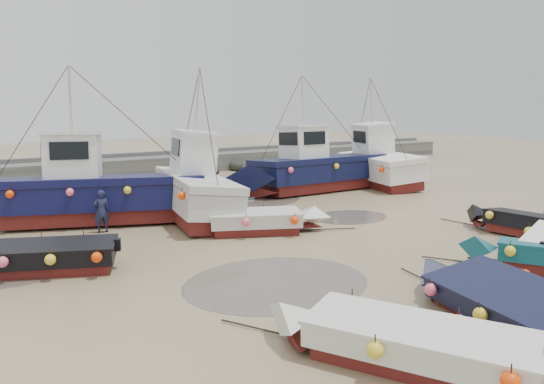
{
  "coord_description": "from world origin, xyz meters",
  "views": [
    {
      "loc": [
        -11.72,
        -12.09,
        4.73
      ],
      "look_at": [
        -0.29,
        4.4,
        1.4
      ],
      "focal_mm": 35.0,
      "sensor_mm": 36.0,
      "label": 1
    }
  ],
  "objects_px": {
    "dinghy_1": "(508,298)",
    "cabin_boat_2": "(311,168)",
    "dinghy_5": "(265,218)",
    "cabin_boat_0": "(86,191)",
    "dinghy_2": "(544,254)",
    "dinghy_6": "(522,220)",
    "cabin_boat_3": "(377,162)",
    "dinghy_4": "(33,254)",
    "cabin_boat_1": "(190,186)",
    "dinghy_0": "(399,336)",
    "person": "(103,232)"
  },
  "relations": [
    {
      "from": "dinghy_6",
      "to": "cabin_boat_1",
      "type": "relative_size",
      "value": 0.57
    },
    {
      "from": "dinghy_2",
      "to": "cabin_boat_0",
      "type": "xyz_separation_m",
      "value": [
        -8.77,
        13.85,
        0.75
      ]
    },
    {
      "from": "dinghy_1",
      "to": "dinghy_5",
      "type": "relative_size",
      "value": 1.2
    },
    {
      "from": "cabin_boat_1",
      "to": "person",
      "type": "bearing_deg",
      "value": -161.29
    },
    {
      "from": "dinghy_1",
      "to": "dinghy_2",
      "type": "xyz_separation_m",
      "value": [
        4.0,
        1.36,
        0.02
      ]
    },
    {
      "from": "cabin_boat_3",
      "to": "dinghy_2",
      "type": "bearing_deg",
      "value": -104.66
    },
    {
      "from": "dinghy_1",
      "to": "dinghy_4",
      "type": "height_order",
      "value": "same"
    },
    {
      "from": "dinghy_4",
      "to": "dinghy_2",
      "type": "bearing_deg",
      "value": -100.59
    },
    {
      "from": "dinghy_5",
      "to": "cabin_boat_3",
      "type": "distance_m",
      "value": 13.58
    },
    {
      "from": "cabin_boat_2",
      "to": "dinghy_2",
      "type": "bearing_deg",
      "value": 167.28
    },
    {
      "from": "dinghy_0",
      "to": "dinghy_2",
      "type": "distance_m",
      "value": 7.57
    },
    {
      "from": "cabin_boat_0",
      "to": "cabin_boat_1",
      "type": "height_order",
      "value": "same"
    },
    {
      "from": "dinghy_6",
      "to": "cabin_boat_2",
      "type": "relative_size",
      "value": 0.5
    },
    {
      "from": "dinghy_4",
      "to": "cabin_boat_1",
      "type": "xyz_separation_m",
      "value": [
        6.93,
        4.14,
        0.82
      ]
    },
    {
      "from": "dinghy_1",
      "to": "cabin_boat_2",
      "type": "bearing_deg",
      "value": 78.64
    },
    {
      "from": "dinghy_4",
      "to": "cabin_boat_3",
      "type": "bearing_deg",
      "value": -48.4
    },
    {
      "from": "dinghy_2",
      "to": "cabin_boat_0",
      "type": "distance_m",
      "value": 16.42
    },
    {
      "from": "dinghy_4",
      "to": "dinghy_5",
      "type": "distance_m",
      "value": 8.05
    },
    {
      "from": "dinghy_6",
      "to": "dinghy_1",
      "type": "bearing_deg",
      "value": -156.02
    },
    {
      "from": "dinghy_4",
      "to": "dinghy_6",
      "type": "relative_size",
      "value": 1.08
    },
    {
      "from": "dinghy_2",
      "to": "person",
      "type": "bearing_deg",
      "value": 97.15
    },
    {
      "from": "dinghy_1",
      "to": "dinghy_5",
      "type": "distance_m",
      "value": 9.8
    },
    {
      "from": "dinghy_4",
      "to": "dinghy_5",
      "type": "xyz_separation_m",
      "value": [
        8.05,
        0.18,
        0.01
      ]
    },
    {
      "from": "dinghy_0",
      "to": "cabin_boat_0",
      "type": "relative_size",
      "value": 0.56
    },
    {
      "from": "dinghy_6",
      "to": "person",
      "type": "xyz_separation_m",
      "value": [
        -12.43,
        9.18,
        -0.56
      ]
    },
    {
      "from": "dinghy_4",
      "to": "dinghy_6",
      "type": "xyz_separation_m",
      "value": [
        15.52,
        -5.48,
        0.01
      ]
    },
    {
      "from": "dinghy_5",
      "to": "cabin_boat_0",
      "type": "relative_size",
      "value": 0.49
    },
    {
      "from": "cabin_boat_1",
      "to": "dinghy_6",
      "type": "bearing_deg",
      "value": -36.04
    },
    {
      "from": "dinghy_5",
      "to": "cabin_boat_1",
      "type": "height_order",
      "value": "cabin_boat_1"
    },
    {
      "from": "dinghy_5",
      "to": "cabin_boat_0",
      "type": "bearing_deg",
      "value": -111.92
    },
    {
      "from": "dinghy_0",
      "to": "cabin_boat_0",
      "type": "height_order",
      "value": "cabin_boat_0"
    },
    {
      "from": "dinghy_1",
      "to": "person",
      "type": "relative_size",
      "value": 3.99
    },
    {
      "from": "dinghy_0",
      "to": "cabin_boat_3",
      "type": "height_order",
      "value": "cabin_boat_3"
    },
    {
      "from": "dinghy_2",
      "to": "cabin_boat_0",
      "type": "height_order",
      "value": "cabin_boat_0"
    },
    {
      "from": "dinghy_0",
      "to": "dinghy_2",
      "type": "xyz_separation_m",
      "value": [
        7.45,
        1.33,
        0.02
      ]
    },
    {
      "from": "dinghy_2",
      "to": "cabin_boat_2",
      "type": "bearing_deg",
      "value": 47.46
    },
    {
      "from": "dinghy_0",
      "to": "dinghy_6",
      "type": "xyz_separation_m",
      "value": [
        11.11,
        4.11,
        0.02
      ]
    },
    {
      "from": "person",
      "to": "cabin_boat_3",
      "type": "bearing_deg",
      "value": -170.11
    },
    {
      "from": "dinghy_0",
      "to": "cabin_boat_2",
      "type": "height_order",
      "value": "cabin_boat_2"
    },
    {
      "from": "dinghy_0",
      "to": "dinghy_6",
      "type": "relative_size",
      "value": 1.11
    },
    {
      "from": "dinghy_2",
      "to": "cabin_boat_0",
      "type": "relative_size",
      "value": 0.46
    },
    {
      "from": "dinghy_2",
      "to": "dinghy_6",
      "type": "height_order",
      "value": "same"
    },
    {
      "from": "dinghy_2",
      "to": "cabin_boat_1",
      "type": "xyz_separation_m",
      "value": [
        -4.94,
        12.4,
        0.8
      ]
    },
    {
      "from": "cabin_boat_0",
      "to": "dinghy_1",
      "type": "bearing_deg",
      "value": -140.69
    },
    {
      "from": "dinghy_6",
      "to": "cabin_boat_3",
      "type": "bearing_deg",
      "value": 64.1
    },
    {
      "from": "dinghy_1",
      "to": "person",
      "type": "distance_m",
      "value": 14.16
    },
    {
      "from": "dinghy_6",
      "to": "cabin_boat_0",
      "type": "distance_m",
      "value": 16.66
    },
    {
      "from": "cabin_boat_1",
      "to": "cabin_boat_2",
      "type": "distance_m",
      "value": 8.86
    },
    {
      "from": "cabin_boat_0",
      "to": "cabin_boat_1",
      "type": "relative_size",
      "value": 1.13
    },
    {
      "from": "dinghy_5",
      "to": "cabin_boat_2",
      "type": "relative_size",
      "value": 0.49
    }
  ]
}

